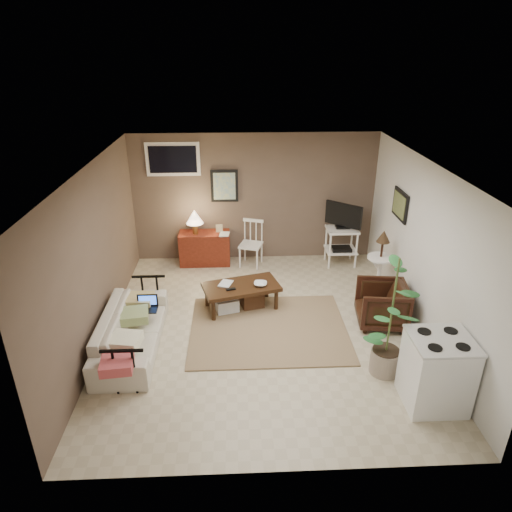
{
  "coord_description": "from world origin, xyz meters",
  "views": [
    {
      "loc": [
        -0.35,
        -5.64,
        3.8
      ],
      "look_at": [
        -0.07,
        0.35,
        1.01
      ],
      "focal_mm": 32.0,
      "sensor_mm": 36.0,
      "label": 1
    }
  ],
  "objects_px": {
    "coffee_table": "(241,295)",
    "potted_plant": "(392,314)",
    "red_console": "(204,245)",
    "side_table": "(381,256)",
    "stove": "(436,371)",
    "tv_stand": "(342,233)",
    "spindle_chair": "(251,245)",
    "armchair": "(382,303)",
    "sofa": "(131,324)"
  },
  "relations": [
    {
      "from": "coffee_table",
      "to": "stove",
      "type": "distance_m",
      "value": 3.1
    },
    {
      "from": "sofa",
      "to": "coffee_table",
      "type": "bearing_deg",
      "value": -57.63
    },
    {
      "from": "sofa",
      "to": "armchair",
      "type": "height_order",
      "value": "sofa"
    },
    {
      "from": "side_table",
      "to": "stove",
      "type": "height_order",
      "value": "side_table"
    },
    {
      "from": "spindle_chair",
      "to": "tv_stand",
      "type": "bearing_deg",
      "value": -1.8
    },
    {
      "from": "spindle_chair",
      "to": "tv_stand",
      "type": "height_order",
      "value": "tv_stand"
    },
    {
      "from": "sofa",
      "to": "tv_stand",
      "type": "relative_size",
      "value": 1.57
    },
    {
      "from": "armchair",
      "to": "coffee_table",
      "type": "bearing_deg",
      "value": -97.53
    },
    {
      "from": "spindle_chair",
      "to": "armchair",
      "type": "distance_m",
      "value": 2.8
    },
    {
      "from": "red_console",
      "to": "spindle_chair",
      "type": "relative_size",
      "value": 1.26
    },
    {
      "from": "sofa",
      "to": "tv_stand",
      "type": "xyz_separation_m",
      "value": [
        3.41,
        2.49,
        0.27
      ]
    },
    {
      "from": "coffee_table",
      "to": "side_table",
      "type": "relative_size",
      "value": 1.11
    },
    {
      "from": "spindle_chair",
      "to": "side_table",
      "type": "bearing_deg",
      "value": -31.1
    },
    {
      "from": "side_table",
      "to": "stove",
      "type": "relative_size",
      "value": 1.29
    },
    {
      "from": "coffee_table",
      "to": "stove",
      "type": "bearing_deg",
      "value": -45.03
    },
    {
      "from": "coffee_table",
      "to": "sofa",
      "type": "distance_m",
      "value": 1.78
    },
    {
      "from": "sofa",
      "to": "spindle_chair",
      "type": "distance_m",
      "value": 3.07
    },
    {
      "from": "armchair",
      "to": "stove",
      "type": "xyz_separation_m",
      "value": [
        0.12,
        -1.66,
        0.09
      ]
    },
    {
      "from": "sofa",
      "to": "potted_plant",
      "type": "height_order",
      "value": "potted_plant"
    },
    {
      "from": "stove",
      "to": "side_table",
      "type": "bearing_deg",
      "value": 87.95
    },
    {
      "from": "sofa",
      "to": "armchair",
      "type": "distance_m",
      "value": 3.6
    },
    {
      "from": "red_console",
      "to": "potted_plant",
      "type": "distance_m",
      "value": 4.15
    },
    {
      "from": "coffee_table",
      "to": "armchair",
      "type": "xyz_separation_m",
      "value": [
        2.07,
        -0.52,
        0.11
      ]
    },
    {
      "from": "potted_plant",
      "to": "stove",
      "type": "relative_size",
      "value": 1.83
    },
    {
      "from": "coffee_table",
      "to": "red_console",
      "type": "xyz_separation_m",
      "value": [
        -0.66,
        1.68,
        0.13
      ]
    },
    {
      "from": "spindle_chair",
      "to": "tv_stand",
      "type": "distance_m",
      "value": 1.7
    },
    {
      "from": "spindle_chair",
      "to": "armchair",
      "type": "relative_size",
      "value": 1.21
    },
    {
      "from": "coffee_table",
      "to": "tv_stand",
      "type": "distance_m",
      "value": 2.48
    },
    {
      "from": "red_console",
      "to": "side_table",
      "type": "distance_m",
      "value": 3.24
    },
    {
      "from": "sofa",
      "to": "potted_plant",
      "type": "distance_m",
      "value": 3.4
    },
    {
      "from": "coffee_table",
      "to": "armchair",
      "type": "relative_size",
      "value": 1.79
    },
    {
      "from": "coffee_table",
      "to": "side_table",
      "type": "height_order",
      "value": "side_table"
    },
    {
      "from": "spindle_chair",
      "to": "side_table",
      "type": "xyz_separation_m",
      "value": [
        2.06,
        -1.24,
        0.31
      ]
    },
    {
      "from": "red_console",
      "to": "spindle_chair",
      "type": "bearing_deg",
      "value": -5.88
    },
    {
      "from": "spindle_chair",
      "to": "potted_plant",
      "type": "height_order",
      "value": "potted_plant"
    },
    {
      "from": "side_table",
      "to": "potted_plant",
      "type": "distance_m",
      "value": 2.04
    },
    {
      "from": "red_console",
      "to": "armchair",
      "type": "distance_m",
      "value": 3.51
    },
    {
      "from": "coffee_table",
      "to": "red_console",
      "type": "bearing_deg",
      "value": 111.59
    },
    {
      "from": "red_console",
      "to": "side_table",
      "type": "bearing_deg",
      "value": -24.37
    },
    {
      "from": "potted_plant",
      "to": "red_console",
      "type": "bearing_deg",
      "value": 126.65
    },
    {
      "from": "red_console",
      "to": "potted_plant",
      "type": "bearing_deg",
      "value": -53.35
    },
    {
      "from": "coffee_table",
      "to": "armchair",
      "type": "height_order",
      "value": "armchair"
    },
    {
      "from": "potted_plant",
      "to": "stove",
      "type": "height_order",
      "value": "potted_plant"
    },
    {
      "from": "red_console",
      "to": "stove",
      "type": "relative_size",
      "value": 1.22
    },
    {
      "from": "red_console",
      "to": "potted_plant",
      "type": "height_order",
      "value": "potted_plant"
    },
    {
      "from": "coffee_table",
      "to": "sofa",
      "type": "xyz_separation_m",
      "value": [
        -1.5,
        -0.95,
        0.12
      ]
    },
    {
      "from": "coffee_table",
      "to": "potted_plant",
      "type": "distance_m",
      "value": 2.5
    },
    {
      "from": "red_console",
      "to": "tv_stand",
      "type": "xyz_separation_m",
      "value": [
        2.57,
        -0.14,
        0.26
      ]
    },
    {
      "from": "tv_stand",
      "to": "armchair",
      "type": "xyz_separation_m",
      "value": [
        0.16,
        -2.05,
        -0.28
      ]
    },
    {
      "from": "sofa",
      "to": "tv_stand",
      "type": "bearing_deg",
      "value": -53.9
    }
  ]
}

